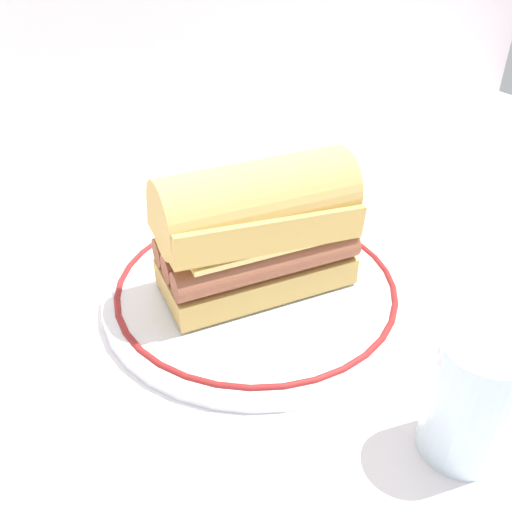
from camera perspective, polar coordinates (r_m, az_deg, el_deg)
ground_plane at (r=0.49m, az=0.16°, el=-7.09°), size 1.50×1.50×0.00m
plate at (r=0.52m, az=-0.00°, el=-3.38°), size 0.29×0.29×0.01m
sausage_sandwich at (r=0.48m, az=-0.00°, el=3.09°), size 0.18×0.11×0.12m
drinking_glass at (r=0.40m, az=21.40°, el=-14.34°), size 0.06×0.06×0.10m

